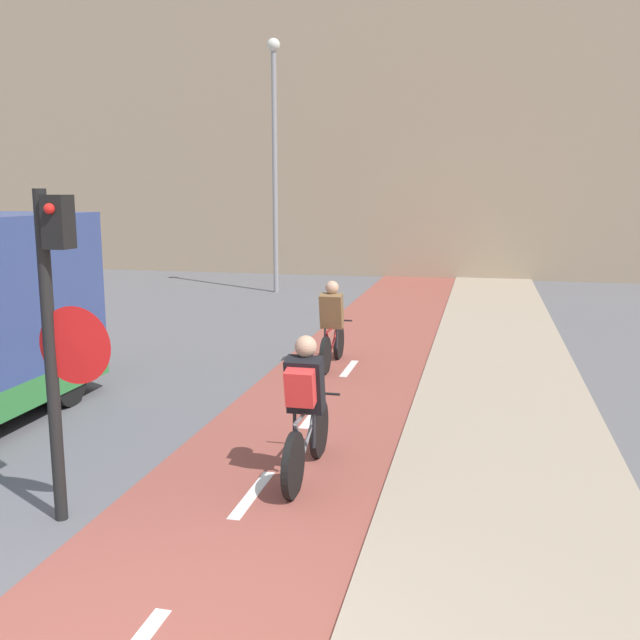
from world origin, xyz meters
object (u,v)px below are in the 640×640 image
cyclist_near (305,411)px  cyclist_far (332,328)px  street_lamp_far (275,141)px  traffic_light_pole (57,320)px

cyclist_near → cyclist_far: 4.62m
cyclist_near → street_lamp_far: bearing=107.7°
traffic_light_pole → cyclist_far: bearing=79.5°
street_lamp_far → cyclist_near: street_lamp_far is taller
cyclist_far → traffic_light_pole: bearing=-100.5°
street_lamp_far → cyclist_near: bearing=-72.3°
traffic_light_pole → street_lamp_far: bearing=99.2°
traffic_light_pole → cyclist_near: traffic_light_pole is taller
street_lamp_far → traffic_light_pole: bearing=-80.8°
traffic_light_pole → cyclist_far: traffic_light_pole is taller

